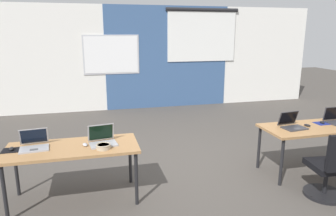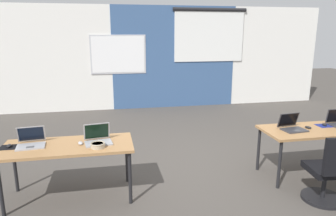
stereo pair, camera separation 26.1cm
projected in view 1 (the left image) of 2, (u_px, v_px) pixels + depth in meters
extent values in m
plane|color=#47423D|center=(191.00, 166.00, 4.96)|extent=(24.00, 24.00, 0.00)
cube|color=silver|center=(145.00, 58.00, 8.59)|extent=(10.00, 0.20, 2.80)
cube|color=#385684|center=(168.00, 58.00, 8.64)|extent=(3.46, 0.01, 2.80)
cube|color=#B7B7BC|center=(111.00, 55.00, 8.24)|extent=(1.48, 0.02, 1.04)
cube|color=white|center=(111.00, 55.00, 8.23)|extent=(1.40, 0.02, 0.96)
cube|color=white|center=(202.00, 37.00, 8.72)|extent=(2.00, 0.02, 1.36)
cylinder|color=black|center=(203.00, 10.00, 8.54)|extent=(2.10, 0.10, 0.10)
cube|color=#A37547|center=(73.00, 148.00, 3.82)|extent=(1.60, 0.70, 0.04)
cylinder|color=black|center=(5.00, 194.00, 3.44)|extent=(0.04, 0.04, 0.68)
cylinder|color=black|center=(136.00, 179.00, 3.79)|extent=(0.04, 0.04, 0.68)
cylinder|color=black|center=(16.00, 171.00, 4.01)|extent=(0.04, 0.04, 0.68)
cylinder|color=black|center=(130.00, 160.00, 4.36)|extent=(0.04, 0.04, 0.68)
cube|color=#A37547|center=(315.00, 127.00, 4.64)|extent=(1.60, 0.70, 0.04)
cylinder|color=black|center=(282.00, 162.00, 4.27)|extent=(0.04, 0.04, 0.68)
cylinder|color=black|center=(259.00, 147.00, 4.84)|extent=(0.04, 0.04, 0.68)
cube|color=#9E9EA3|center=(103.00, 144.00, 3.87)|extent=(0.36, 0.28, 0.02)
cube|color=#4C4C4F|center=(104.00, 145.00, 3.82)|extent=(0.10, 0.07, 0.00)
cube|color=#9E9EA3|center=(101.00, 132.00, 3.96)|extent=(0.33, 0.10, 0.22)
cube|color=black|center=(101.00, 132.00, 3.96)|extent=(0.30, 0.09, 0.19)
ellipsoid|color=#B2B2B7|center=(85.00, 145.00, 3.83)|extent=(0.08, 0.11, 0.03)
cube|color=#333338|center=(333.00, 113.00, 4.89)|extent=(0.33, 0.05, 0.22)
cube|color=black|center=(333.00, 113.00, 4.88)|extent=(0.30, 0.04, 0.19)
cube|color=navy|center=(322.00, 123.00, 4.78)|extent=(0.22, 0.19, 0.00)
ellipsoid|color=black|center=(322.00, 122.00, 4.78)|extent=(0.08, 0.11, 0.03)
cube|color=#9E9EA3|center=(34.00, 149.00, 3.71)|extent=(0.35, 0.26, 0.02)
cube|color=#4C4C4F|center=(34.00, 150.00, 3.66)|extent=(0.10, 0.07, 0.00)
cube|color=#9E9EA3|center=(34.00, 136.00, 3.83)|extent=(0.34, 0.12, 0.21)
cube|color=black|center=(34.00, 136.00, 3.82)|extent=(0.30, 0.10, 0.18)
cube|color=black|center=(12.00, 150.00, 3.69)|extent=(0.22, 0.19, 0.00)
ellipsoid|color=black|center=(12.00, 149.00, 3.69)|extent=(0.07, 0.11, 0.03)
cube|color=#333338|center=(294.00, 128.00, 4.52)|extent=(0.35, 0.27, 0.02)
cube|color=#4C4C4F|center=(297.00, 128.00, 4.47)|extent=(0.10, 0.07, 0.00)
cube|color=#333338|center=(288.00, 118.00, 4.63)|extent=(0.34, 0.11, 0.21)
cube|color=black|center=(288.00, 118.00, 4.62)|extent=(0.30, 0.09, 0.19)
ellipsoid|color=black|center=(307.00, 125.00, 4.63)|extent=(0.09, 0.11, 0.03)
cylinder|color=black|center=(324.00, 194.00, 4.07)|extent=(0.52, 0.52, 0.04)
cylinder|color=black|center=(326.00, 181.00, 4.03)|extent=(0.06, 0.06, 0.34)
cube|color=black|center=(328.00, 166.00, 3.98)|extent=(0.49, 0.49, 0.08)
sphere|color=black|center=(314.00, 185.00, 4.30)|extent=(0.04, 0.04, 0.04)
sphere|color=black|center=(311.00, 198.00, 3.98)|extent=(0.04, 0.04, 0.04)
cylinder|color=tan|center=(103.00, 147.00, 3.73)|extent=(0.17, 0.17, 0.05)
torus|color=tan|center=(103.00, 145.00, 3.72)|extent=(0.18, 0.18, 0.02)
cylinder|color=gold|center=(103.00, 145.00, 3.72)|extent=(0.14, 0.14, 0.01)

